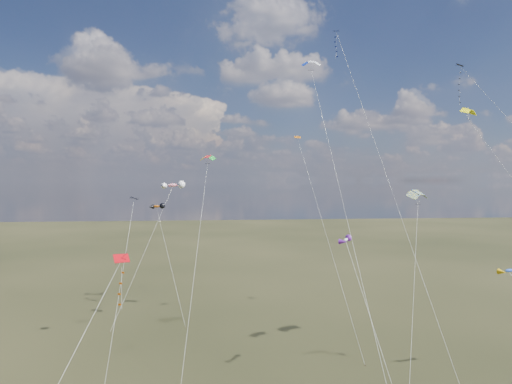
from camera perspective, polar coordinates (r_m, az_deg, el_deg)
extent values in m
cube|color=black|center=(70.90, 24.13, 14.27)|extent=(1.31, 1.33, 0.45)
cube|color=#0A124C|center=(72.83, 9.99, 19.21)|extent=(1.05, 1.03, 0.27)
cylinder|color=silver|center=(56.09, 15.89, 2.36)|extent=(3.69, 29.33, 42.60)
cube|color=black|center=(56.37, -14.99, -0.75)|extent=(0.96, 0.99, 0.31)
cylinder|color=silver|center=(52.54, -16.57, -10.95)|extent=(1.43, 10.40, 18.24)
cube|color=#B5060E|center=(36.24, -16.47, -7.95)|extent=(1.38, 1.32, 0.50)
cylinder|color=silver|center=(34.95, -23.28, -20.70)|extent=(6.48, 8.52, 14.47)
cube|color=#C66007|center=(63.96, 5.21, 6.84)|extent=(0.91, 0.85, 0.36)
cylinder|color=silver|center=(57.59, 8.91, -5.71)|extent=(4.70, 14.55, 26.38)
cube|color=#332316|center=(54.80, 13.49, -20.31)|extent=(0.10, 0.10, 0.12)
cylinder|color=silver|center=(46.77, 10.99, -1.34)|extent=(0.27, 30.70, 36.19)
cylinder|color=silver|center=(50.90, 19.13, -10.96)|extent=(7.40, 13.76, 18.97)
cylinder|color=silver|center=(52.71, -7.51, -7.93)|extent=(2.77, 18.66, 23.55)
ellipsoid|color=orange|center=(72.16, -12.32, -1.76)|extent=(2.63, 2.21, 1.01)
cylinder|color=silver|center=(68.60, -10.66, -8.80)|extent=(4.81, 8.69, 16.36)
cube|color=#332316|center=(66.22, -8.78, -16.41)|extent=(0.10, 0.10, 0.12)
ellipsoid|color=silver|center=(46.58, 11.17, -5.86)|extent=(1.78, 2.18, 0.74)
cylinder|color=silver|center=(42.78, 14.67, -16.46)|extent=(1.54, 12.17, 14.46)
ellipsoid|color=red|center=(73.85, -10.39, 0.84)|extent=(3.13, 1.36, 1.34)
cylinder|color=silver|center=(69.34, -13.83, -7.34)|extent=(7.56, 11.48, 19.62)
cube|color=#332316|center=(66.67, -17.80, -16.34)|extent=(0.10, 0.10, 0.12)
ellipsoid|color=blue|center=(53.83, 29.12, -8.56)|extent=(2.44, 1.35, 0.74)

